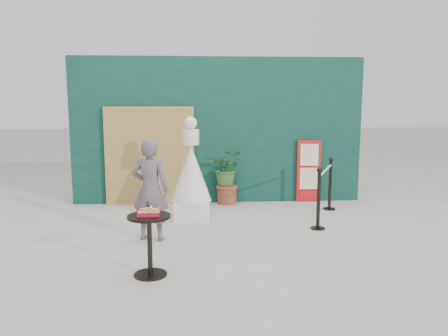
{
  "coord_description": "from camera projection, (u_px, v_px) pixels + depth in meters",
  "views": [
    {
      "loc": [
        -0.48,
        -5.96,
        2.08
      ],
      "look_at": [
        0.0,
        1.2,
        1.0
      ],
      "focal_mm": 35.0,
      "sensor_mm": 36.0,
      "label": 1
    }
  ],
  "objects": [
    {
      "name": "menu_board",
      "position": [
        309.0,
        171.0,
        9.16
      ],
      "size": [
        0.5,
        0.07,
        1.3
      ],
      "color": "red",
      "rests_on": "ground"
    },
    {
      "name": "woman",
      "position": [
        150.0,
        189.0,
        6.58
      ],
      "size": [
        0.64,
        0.5,
        1.56
      ],
      "primitive_type": "imported",
      "rotation": [
        0.0,
        0.0,
        2.9
      ],
      "color": "#63555F",
      "rests_on": "ground"
    },
    {
      "name": "food_basket",
      "position": [
        149.0,
        212.0,
        5.19
      ],
      "size": [
        0.26,
        0.19,
        0.11
      ],
      "color": "red",
      "rests_on": "cafe_table"
    },
    {
      "name": "ground",
      "position": [
        230.0,
        250.0,
        6.22
      ],
      "size": [
        60.0,
        60.0,
        0.0
      ],
      "primitive_type": "plane",
      "color": "#ADAAA5",
      "rests_on": "ground"
    },
    {
      "name": "bamboo_fence",
      "position": [
        150.0,
        156.0,
        8.88
      ],
      "size": [
        1.8,
        0.08,
        2.0
      ],
      "primitive_type": "cube",
      "color": "tan",
      "rests_on": "ground"
    },
    {
      "name": "cafe_table",
      "position": [
        150.0,
        236.0,
        5.23
      ],
      "size": [
        0.52,
        0.52,
        0.75
      ],
      "color": "black",
      "rests_on": "ground"
    },
    {
      "name": "stanchion_barrier",
      "position": [
        325.0,
        192.0,
        7.84
      ],
      "size": [
        0.84,
        1.54,
        1.03
      ],
      "color": "black",
      "rests_on": "ground"
    },
    {
      "name": "planter",
      "position": [
        227.0,
        173.0,
        8.97
      ],
      "size": [
        0.66,
        0.57,
        1.12
      ],
      "color": "brown",
      "rests_on": "ground"
    },
    {
      "name": "back_wall",
      "position": [
        218.0,
        131.0,
        9.11
      ],
      "size": [
        6.0,
        0.3,
        3.0
      ],
      "primitive_type": "cube",
      "color": "#0B322A",
      "rests_on": "ground"
    },
    {
      "name": "statue",
      "position": [
        191.0,
        178.0,
        7.77
      ],
      "size": [
        0.72,
        0.72,
        1.84
      ],
      "color": "white",
      "rests_on": "ground"
    }
  ]
}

